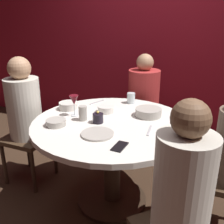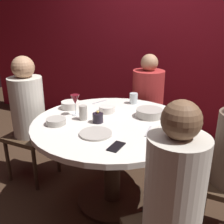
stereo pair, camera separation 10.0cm
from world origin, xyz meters
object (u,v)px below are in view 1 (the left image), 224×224
dining_table (112,141)px  bowl_small_white (56,123)px  wine_glass (74,101)px  bowl_salad_center (148,112)px  seated_diner_back (144,95)px  seated_diner_front_right (182,191)px  candle_holder (98,118)px  seated_diner_left (24,108)px  cup_near_candle (175,122)px  bowl_serving_large (106,109)px  bowl_sauce_side (68,106)px  cup_by_left_diner (83,113)px  cell_phone (120,146)px  dinner_plate (98,134)px  cup_by_right_diner (131,98)px

dining_table → bowl_small_white: (-0.36, -0.23, 0.19)m
wine_glass → bowl_salad_center: (0.57, 0.23, -0.10)m
seated_diner_back → seated_diner_front_right: bearing=22.6°
candle_holder → bowl_small_white: candle_holder is taller
seated_diner_left → bowl_salad_center: seated_diner_left is taller
cup_near_candle → seated_diner_front_right: bearing=-76.9°
bowl_serving_large → bowl_sauce_side: bowl_sauce_side is taller
seated_diner_front_right → cup_near_candle: (-0.16, 0.69, 0.07)m
bowl_small_white → cup_by_left_diner: bearing=51.7°
cell_phone → bowl_serving_large: bowl_serving_large is taller
dinner_plate → cup_by_right_diner: bearing=91.0°
candle_holder → bowl_salad_center: (0.32, 0.29, -0.01)m
seated_diner_front_right → candle_holder: size_ratio=12.52×
bowl_serving_large → bowl_small_white: bowl_serving_large is taller
bowl_small_white → seated_diner_front_right: bearing=-22.0°
bowl_small_white → seated_diner_back: bearing=72.3°
dining_table → cup_by_left_diner: bearing=-164.7°
seated_diner_left → seated_diner_back: bearing=46.0°
dining_table → wine_glass: bearing=179.8°
bowl_serving_large → bowl_sauce_side: 0.35m
wine_glass → cell_phone: 0.67m
cup_by_left_diner → bowl_serving_large: bearing=67.8°
bowl_sauce_side → cup_by_right_diner: bearing=39.3°
seated_diner_left → seated_diner_back: seated_diner_left is taller
seated_diner_left → cup_by_right_diner: 0.99m
seated_diner_back → cup_by_right_diner: 0.41m
seated_diner_left → cup_near_candle: bearing=2.2°
seated_diner_left → bowl_salad_center: (1.10, 0.23, 0.04)m
seated_diner_left → bowl_sauce_side: size_ratio=7.34×
seated_diner_front_right → bowl_salad_center: size_ratio=5.56×
bowl_sauce_side → cup_near_candle: 0.95m
cell_phone → bowl_salad_center: (0.02, 0.60, 0.03)m
seated_diner_left → dinner_plate: 0.91m
dinner_plate → dining_table: bearing=90.3°
dining_table → bowl_serving_large: bowl_serving_large is taller
seated_diner_front_right → bowl_salad_center: (-0.41, 0.87, 0.05)m
dining_table → candle_holder: bearing=-146.2°
bowl_sauce_side → cup_near_candle: bearing=-4.3°
candle_holder → cup_near_candle: bearing=11.2°
candle_holder → wine_glass: size_ratio=0.54×
candle_holder → wine_glass: bearing=165.6°
seated_diner_front_right → bowl_salad_center: 0.96m
cup_near_candle → bowl_small_white: bearing=-161.2°
bowl_small_white → candle_holder: bearing=32.7°
cup_by_left_diner → cup_by_right_diner: size_ratio=1.19×
cup_by_right_diner → dining_table: bearing=-88.6°
candle_holder → cell_phone: (0.30, -0.31, -0.03)m
seated_diner_front_right → candle_holder: bearing=6.7°
bowl_small_white → cup_by_right_diner: cup_by_right_diner is taller
dinner_plate → bowl_salad_center: 0.54m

